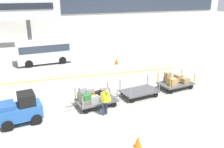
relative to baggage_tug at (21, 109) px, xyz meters
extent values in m
plane|color=#9E9B91|center=(2.48, -1.29, -0.75)|extent=(120.00, 120.00, 0.00)
cube|color=yellow|center=(3.06, 5.92, -0.75)|extent=(19.33, 1.56, 0.01)
cube|color=silver|center=(2.48, 24.71, 3.48)|extent=(62.60, 2.40, 8.46)
cube|color=#2D3847|center=(2.48, 23.46, 3.90)|extent=(59.47, 0.12, 2.80)
cylinder|color=#59595B|center=(1.21, 18.71, 0.90)|extent=(0.50, 0.50, 3.30)
cube|color=#2659A5|center=(-0.03, 0.00, -0.12)|extent=(2.21, 1.34, 0.70)
cube|color=black|center=(0.33, 0.04, 0.53)|extent=(0.91, 1.08, 0.60)
cube|color=#225095|center=(-0.61, -0.07, 0.35)|extent=(0.81, 1.01, 0.24)
cylinder|color=black|center=(-0.77, 0.43, -0.47)|extent=(0.58, 0.24, 0.56)
cylinder|color=black|center=(-0.65, -0.60, -0.47)|extent=(0.58, 0.24, 0.56)
cylinder|color=black|center=(0.58, 0.60, -0.47)|extent=(0.58, 0.24, 0.56)
cylinder|color=black|center=(0.71, -0.44, -0.47)|extent=(0.58, 0.24, 0.56)
cube|color=#4C4C4F|center=(4.14, 0.49, -0.39)|extent=(2.45, 1.66, 0.08)
cylinder|color=gray|center=(3.01, 1.01, 0.00)|extent=(0.06, 0.06, 0.70)
cylinder|color=gray|center=(3.16, -0.27, 0.00)|extent=(0.06, 0.06, 0.70)
cylinder|color=gray|center=(5.11, 1.25, 0.00)|extent=(0.06, 0.06, 0.70)
cylinder|color=gray|center=(5.26, -0.02, 0.00)|extent=(0.06, 0.06, 0.70)
cylinder|color=black|center=(3.21, 0.98, -0.59)|extent=(0.33, 0.14, 0.32)
cylinder|color=black|center=(3.35, -0.20, -0.59)|extent=(0.33, 0.14, 0.32)
cylinder|color=black|center=(4.92, 1.18, -0.59)|extent=(0.33, 0.14, 0.32)
cylinder|color=black|center=(5.06, 0.00, -0.59)|extent=(0.33, 0.14, 0.32)
cylinder|color=#333333|center=(2.65, 0.31, -0.41)|extent=(0.70, 0.13, 0.05)
cube|color=#726651|center=(3.40, 0.76, -0.11)|extent=(0.63, 0.39, 0.48)
cube|color=#726651|center=(3.48, 0.13, -0.21)|extent=(0.61, 0.45, 0.29)
cube|color=orange|center=(3.83, 0.75, -0.15)|extent=(0.61, 0.40, 0.41)
cube|color=#99999E|center=(3.92, 0.13, -0.13)|extent=(0.55, 0.37, 0.44)
cube|color=black|center=(4.34, 0.85, -0.17)|extent=(0.51, 0.39, 0.36)
cube|color=#726651|center=(4.42, 0.22, -0.21)|extent=(0.52, 0.34, 0.29)
cube|color=#726651|center=(4.80, 0.84, -0.12)|extent=(0.60, 0.38, 0.47)
cube|color=#99999E|center=(3.40, 0.76, 0.28)|extent=(0.44, 0.37, 0.31)
cube|color=#236B2D|center=(3.48, 0.13, 0.08)|extent=(0.50, 0.44, 0.29)
cube|color=#99999E|center=(3.83, 0.75, 0.19)|extent=(0.49, 0.35, 0.26)
cube|color=#4C4C4F|center=(7.12, 0.84, -0.39)|extent=(2.45, 1.66, 0.08)
cylinder|color=gray|center=(5.99, 1.36, 0.00)|extent=(0.06, 0.06, 0.70)
cylinder|color=gray|center=(6.14, 0.08, 0.00)|extent=(0.06, 0.06, 0.70)
cylinder|color=gray|center=(8.09, 1.61, 0.00)|extent=(0.06, 0.06, 0.70)
cylinder|color=gray|center=(8.24, 0.33, 0.00)|extent=(0.06, 0.06, 0.70)
cylinder|color=black|center=(6.19, 1.33, -0.59)|extent=(0.33, 0.14, 0.32)
cylinder|color=black|center=(6.33, 0.15, -0.59)|extent=(0.33, 0.14, 0.32)
cylinder|color=black|center=(7.90, 1.54, -0.59)|extent=(0.33, 0.14, 0.32)
cylinder|color=black|center=(8.04, 0.35, -0.59)|extent=(0.33, 0.14, 0.32)
cylinder|color=#333333|center=(5.63, 0.67, -0.41)|extent=(0.70, 0.13, 0.05)
cube|color=#4C4C4F|center=(10.10, 1.20, -0.39)|extent=(2.45, 1.66, 0.08)
cylinder|color=gold|center=(8.97, 1.71, 0.00)|extent=(0.06, 0.06, 0.70)
cylinder|color=gold|center=(9.12, 0.43, 0.00)|extent=(0.06, 0.06, 0.70)
cylinder|color=gold|center=(11.07, 1.96, 0.00)|extent=(0.06, 0.06, 0.70)
cylinder|color=gold|center=(11.22, 0.68, 0.00)|extent=(0.06, 0.06, 0.70)
cylinder|color=black|center=(9.17, 1.69, -0.59)|extent=(0.33, 0.14, 0.32)
cylinder|color=black|center=(9.31, 0.50, -0.59)|extent=(0.33, 0.14, 0.32)
cylinder|color=black|center=(10.88, 1.89, -0.59)|extent=(0.33, 0.14, 0.32)
cylinder|color=black|center=(11.02, 0.71, -0.59)|extent=(0.33, 0.14, 0.32)
cylinder|color=#333333|center=(8.61, 1.02, -0.41)|extent=(0.70, 0.13, 0.05)
cube|color=olive|center=(9.61, 1.49, -0.14)|extent=(0.43, 0.44, 0.42)
cube|color=tan|center=(9.66, 0.87, -0.11)|extent=(0.51, 0.40, 0.49)
cube|color=tan|center=(10.57, 1.61, -0.14)|extent=(0.58, 0.56, 0.43)
cube|color=#9E7A4C|center=(10.66, 0.92, -0.16)|extent=(0.57, 0.46, 0.38)
cube|color=#A87F4C|center=(9.61, 1.49, 0.22)|extent=(0.46, 0.41, 0.30)
cylinder|color=#2D334C|center=(4.18, -0.69, -0.34)|extent=(0.16, 0.16, 0.82)
cylinder|color=#2D334C|center=(4.37, -0.61, -0.34)|extent=(0.16, 0.16, 0.82)
cube|color=#D1E51E|center=(4.31, -0.74, 0.33)|extent=(0.53, 0.54, 0.61)
sphere|color=tan|center=(4.35, -0.86, 0.70)|extent=(0.22, 0.22, 0.22)
cube|color=silver|center=(2.14, 10.71, 0.39)|extent=(4.90, 2.16, 1.90)
cube|color=#2D3847|center=(2.14, 10.71, 0.79)|extent=(4.52, 2.18, 0.64)
cylinder|color=black|center=(0.70, 9.76, -0.41)|extent=(0.69, 0.28, 0.68)
cylinder|color=black|center=(3.67, 9.92, -0.41)|extent=(0.69, 0.28, 0.68)
cone|color=#EA590F|center=(8.34, 8.05, -0.48)|extent=(0.36, 0.36, 0.55)
cone|color=orange|center=(4.69, -3.94, -0.48)|extent=(0.36, 0.36, 0.55)
camera|label=1|loc=(0.60, -11.81, 5.69)|focal=38.46mm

